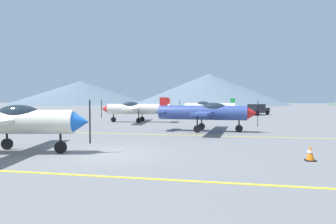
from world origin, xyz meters
The scene contains 11 objects.
ground_plane centered at (0.00, 0.00, 0.00)m, with size 400.00×400.00×0.00m, color slate.
apron_line_near centered at (0.00, -3.68, 0.01)m, with size 80.00×0.16×0.01m, color yellow.
apron_line_far centered at (0.00, 7.26, 0.01)m, with size 80.00×0.16×0.01m, color yellow.
airplane_near centered at (-4.26, -0.86, 1.37)m, with size 7.14×8.13×2.44m.
airplane_mid centered at (3.21, 9.95, 1.37)m, with size 7.06×8.14×2.44m.
airplane_far centered at (-4.45, 17.62, 1.37)m, with size 7.12×8.16×2.44m.
airplane_back centered at (1.94, 27.24, 1.37)m, with size 7.06×8.14×2.44m.
car_sedan centered at (8.58, 35.30, 0.84)m, with size 3.93×4.56×1.62m.
traffic_cone_side centered at (7.89, 0.07, 0.29)m, with size 0.36×0.36×0.59m.
hill_left centered at (-68.02, 128.09, 5.73)m, with size 67.64×67.64×11.46m, color slate.
hill_centerleft centered at (-4.94, 120.68, 6.62)m, with size 66.15×66.15×13.25m, color slate.
Camera 1 is at (5.07, -12.12, 2.26)m, focal length 33.11 mm.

